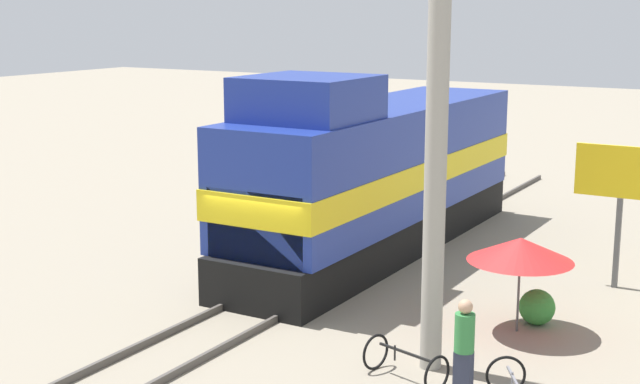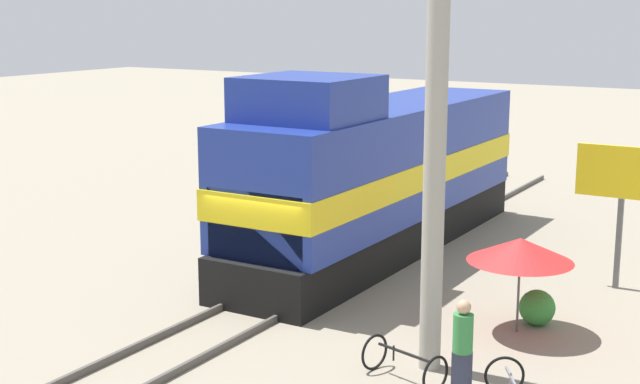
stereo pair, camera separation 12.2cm
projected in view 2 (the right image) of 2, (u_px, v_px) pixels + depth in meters
The scene contains 10 objects.
ground_plane at pixel (279, 300), 20.11m from camera, with size 120.00×120.00×0.00m, color gray.
rail_near at pixel (253, 292), 20.46m from camera, with size 0.08×34.91×0.15m, color #4C4742.
rail_far at pixel (306, 303), 19.74m from camera, with size 0.08×34.91×0.15m, color #4C4742.
locomotive at pixel (375, 175), 23.62m from camera, with size 2.93×12.49×4.97m.
utility_pole at pixel (437, 61), 15.25m from camera, with size 1.80×0.39×11.05m.
vendor_umbrella at pixel (520, 250), 17.83m from camera, with size 2.14×2.14×1.97m.
billboard_sign at pixel (623, 182), 20.51m from camera, with size 2.14×0.12×3.38m.
shrub_cluster at pixel (537, 308), 18.49m from camera, with size 0.75×0.75×0.75m, color #388C38.
person_bystander at pixel (463, 345), 14.86m from camera, with size 0.34×0.34×1.75m.
bicycle_spare at pixel (404, 363), 15.70m from camera, with size 1.59×1.04×0.68m.
Camera 2 is at (10.63, -16.02, 6.47)m, focal length 50.00 mm.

